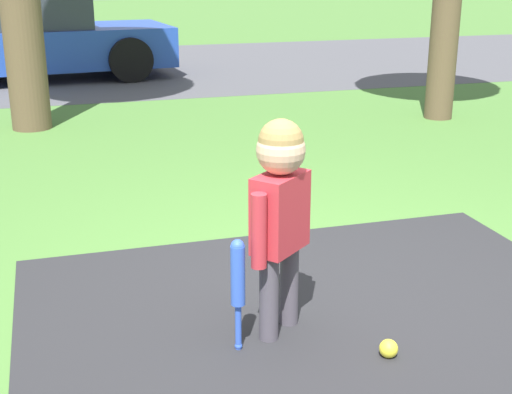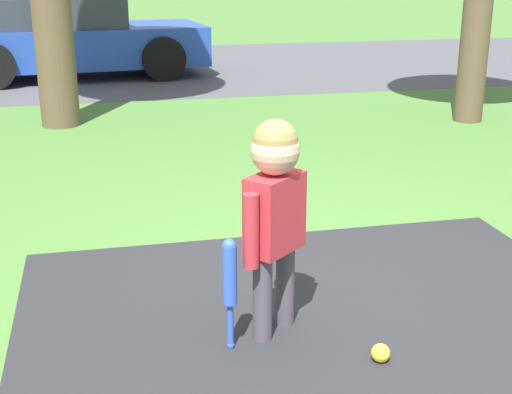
{
  "view_description": "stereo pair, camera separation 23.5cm",
  "coord_description": "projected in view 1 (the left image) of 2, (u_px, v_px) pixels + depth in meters",
  "views": [
    {
      "loc": [
        -1.38,
        -3.25,
        1.76
      ],
      "look_at": [
        -0.38,
        0.14,
        0.57
      ],
      "focal_mm": 50.0,
      "sensor_mm": 36.0,
      "label": 1
    },
    {
      "loc": [
        -1.16,
        -3.31,
        1.76
      ],
      "look_at": [
        -0.38,
        0.14,
        0.57
      ],
      "focal_mm": 50.0,
      "sensor_mm": 36.0,
      "label": 2
    }
  ],
  "objects": [
    {
      "name": "ground_plane",
      "position": [
        330.0,
        298.0,
        3.88
      ],
      "size": [
        60.0,
        60.0,
        0.0
      ],
      "primitive_type": "plane",
      "color": "#477533"
    },
    {
      "name": "street_strip",
      "position": [
        130.0,
        68.0,
        12.02
      ],
      "size": [
        40.0,
        6.0,
        0.01
      ],
      "color": "#4C4C51",
      "rests_on": "ground"
    },
    {
      "name": "child",
      "position": [
        280.0,
        198.0,
        3.32
      ],
      "size": [
        0.35,
        0.31,
        1.07
      ],
      "rotation": [
        0.0,
        0.0,
        0.7
      ],
      "color": "#4C4751",
      "rests_on": "ground"
    },
    {
      "name": "baseball_bat",
      "position": [
        238.0,
        280.0,
        3.26
      ],
      "size": [
        0.07,
        0.07,
        0.56
      ],
      "color": "blue",
      "rests_on": "ground"
    },
    {
      "name": "sports_ball",
      "position": [
        389.0,
        349.0,
        3.3
      ],
      "size": [
        0.09,
        0.09,
        0.09
      ],
      "color": "yellow",
      "rests_on": "ground"
    },
    {
      "name": "parked_car",
      "position": [
        35.0,
        40.0,
        10.77
      ],
      "size": [
        4.07,
        2.18,
        1.21
      ],
      "rotation": [
        0.0,
        0.0,
        0.1
      ],
      "color": "#2347AD",
      "rests_on": "ground"
    }
  ]
}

